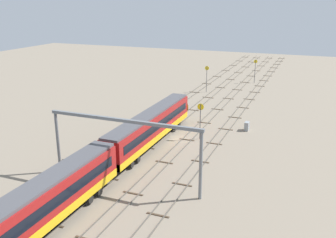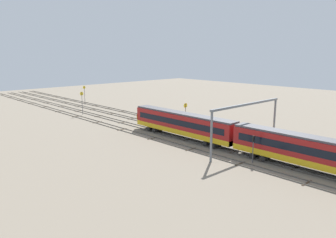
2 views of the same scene
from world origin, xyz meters
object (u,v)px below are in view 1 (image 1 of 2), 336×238
object	(u,v)px
speed_sign_far_trackside	(255,68)
speed_sign_mid_trackside	(200,116)
speed_sign_near_foreground	(207,75)
signal_light_trackside_departure	(65,171)
relay_cabinet	(247,126)
overhead_gantry	(123,135)

from	to	relation	value
speed_sign_far_trackside	speed_sign_mid_trackside	bearing A→B (deg)	179.06
speed_sign_near_foreground	speed_sign_mid_trackside	bearing A→B (deg)	-165.38
speed_sign_near_foreground	signal_light_trackside_departure	world-z (taller)	speed_sign_near_foreground
speed_sign_far_trackside	relay_cabinet	distance (m)	38.02
speed_sign_far_trackside	relay_cabinet	xyz separation A→B (m)	(-37.54, -5.19, -3.04)
speed_sign_mid_trackside	speed_sign_near_foreground	bearing A→B (deg)	14.62
speed_sign_mid_trackside	relay_cabinet	size ratio (longest dim) A/B	3.92
relay_cabinet	overhead_gantry	bearing A→B (deg)	158.60
speed_sign_far_trackside	signal_light_trackside_departure	bearing A→B (deg)	172.14
speed_sign_far_trackside	speed_sign_near_foreground	bearing A→B (deg)	148.87
overhead_gantry	speed_sign_far_trackside	world-z (taller)	overhead_gantry
overhead_gantry	signal_light_trackside_departure	size ratio (longest dim) A/B	4.55
overhead_gantry	speed_sign_near_foreground	distance (m)	47.79
signal_light_trackside_departure	relay_cabinet	world-z (taller)	signal_light_trackside_departure
speed_sign_near_foreground	signal_light_trackside_departure	bearing A→B (deg)	179.35
speed_sign_near_foreground	speed_sign_far_trackside	bearing A→B (deg)	-31.13
overhead_gantry	speed_sign_far_trackside	size ratio (longest dim) A/B	3.15
speed_sign_near_foreground	speed_sign_mid_trackside	world-z (taller)	speed_sign_near_foreground
overhead_gantry	speed_sign_mid_trackside	bearing A→B (deg)	-11.51
speed_sign_near_foreground	overhead_gantry	bearing A→B (deg)	-174.87
speed_sign_mid_trackside	relay_cabinet	bearing A→B (deg)	-41.54
speed_sign_mid_trackside	speed_sign_far_trackside	distance (m)	44.21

